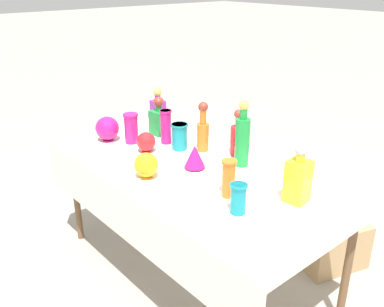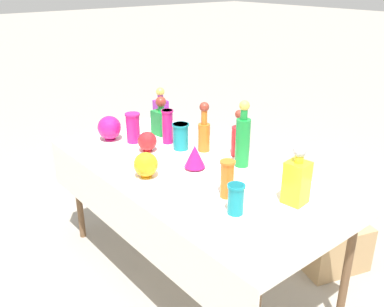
% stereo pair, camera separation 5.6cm
% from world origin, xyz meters
% --- Properties ---
extents(ground_plane, '(40.00, 40.00, 0.00)m').
position_xyz_m(ground_plane, '(0.00, 0.00, 0.00)').
color(ground_plane, '#A0998C').
extents(display_table, '(1.91, 0.92, 0.76)m').
position_xyz_m(display_table, '(0.00, -0.03, 0.70)').
color(display_table, white).
rests_on(display_table, ground).
extents(tall_bottle_0, '(0.08, 0.08, 0.32)m').
position_xyz_m(tall_bottle_0, '(-0.17, 0.24, 0.90)').
color(tall_bottle_0, orange).
rests_on(tall_bottle_0, display_table).
extents(tall_bottle_1, '(0.09, 0.09, 0.30)m').
position_xyz_m(tall_bottle_1, '(0.02, 0.36, 0.88)').
color(tall_bottle_1, red).
rests_on(tall_bottle_1, display_table).
extents(tall_bottle_2, '(0.08, 0.08, 0.40)m').
position_xyz_m(tall_bottle_2, '(0.15, 0.26, 0.93)').
color(tall_bottle_2, '#198C38').
rests_on(tall_bottle_2, display_table).
extents(square_decanter_0, '(0.12, 0.12, 0.31)m').
position_xyz_m(square_decanter_0, '(0.63, 0.15, 0.89)').
color(square_decanter_0, yellow).
rests_on(square_decanter_0, display_table).
extents(square_decanter_1, '(0.10, 0.10, 0.28)m').
position_xyz_m(square_decanter_1, '(-0.79, 0.34, 0.88)').
color(square_decanter_1, purple).
rests_on(square_decanter_1, display_table).
extents(square_decanter_2, '(0.11, 0.11, 0.27)m').
position_xyz_m(square_decanter_2, '(-0.60, 0.21, 0.87)').
color(square_decanter_2, '#198C38').
rests_on(square_decanter_2, display_table).
extents(slender_vase_0, '(0.08, 0.08, 0.20)m').
position_xyz_m(slender_vase_0, '(0.37, -0.07, 0.87)').
color(slender_vase_0, orange).
rests_on(slender_vase_0, display_table).
extents(slender_vase_1, '(0.08, 0.08, 0.23)m').
position_xyz_m(slender_vase_1, '(-0.43, 0.14, 0.88)').
color(slender_vase_1, '#C61972').
rests_on(slender_vase_1, display_table).
extents(slender_vase_2, '(0.10, 0.10, 0.20)m').
position_xyz_m(slender_vase_2, '(-0.59, -0.03, 0.87)').
color(slender_vase_2, '#C61972').
rests_on(slender_vase_2, display_table).
extents(slender_vase_3, '(0.09, 0.09, 0.15)m').
position_xyz_m(slender_vase_3, '(0.51, -0.15, 0.84)').
color(slender_vase_3, teal).
rests_on(slender_vase_3, display_table).
extents(slender_vase_4, '(0.11, 0.11, 0.17)m').
position_xyz_m(slender_vase_4, '(-0.29, 0.14, 0.85)').
color(slender_vase_4, teal).
rests_on(slender_vase_4, display_table).
extents(fluted_vase_0, '(0.12, 0.12, 0.14)m').
position_xyz_m(fluted_vase_0, '(0.00, 0.02, 0.84)').
color(fluted_vase_0, '#C61972').
rests_on(fluted_vase_0, display_table).
extents(round_bowl_0, '(0.16, 0.16, 0.17)m').
position_xyz_m(round_bowl_0, '(-0.72, -0.14, 0.85)').
color(round_bowl_0, '#C61972').
rests_on(round_bowl_0, display_table).
extents(round_bowl_1, '(0.12, 0.12, 0.13)m').
position_xyz_m(round_bowl_1, '(-0.39, -0.05, 0.83)').
color(round_bowl_1, red).
rests_on(round_bowl_1, display_table).
extents(round_bowl_2, '(0.14, 0.14, 0.15)m').
position_xyz_m(round_bowl_2, '(-0.08, -0.26, 0.84)').
color(round_bowl_2, orange).
rests_on(round_bowl_2, display_table).
extents(price_tag_left, '(0.05, 0.03, 0.04)m').
position_xyz_m(price_tag_left, '(-0.01, -0.36, 0.78)').
color(price_tag_left, white).
rests_on(price_tag_left, display_table).
extents(price_tag_center, '(0.06, 0.02, 0.05)m').
position_xyz_m(price_tag_center, '(0.06, -0.36, 0.78)').
color(price_tag_center, white).
rests_on(price_tag_center, display_table).
extents(price_tag_right, '(0.05, 0.03, 0.04)m').
position_xyz_m(price_tag_right, '(-0.23, -0.40, 0.78)').
color(price_tag_right, white).
rests_on(price_tag_right, display_table).
extents(cardboard_box_behind_left, '(0.59, 0.55, 0.40)m').
position_xyz_m(cardboard_box_behind_left, '(0.43, 0.81, 0.16)').
color(cardboard_box_behind_left, tan).
rests_on(cardboard_box_behind_left, ground).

